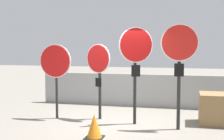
% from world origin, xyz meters
% --- Properties ---
extents(ground_plane, '(40.00, 40.00, 0.00)m').
position_xyz_m(ground_plane, '(0.00, 0.00, 0.00)').
color(ground_plane, gray).
extents(fence_back, '(6.29, 0.12, 1.12)m').
position_xyz_m(fence_back, '(0.00, 2.38, 0.56)').
color(fence_back, gray).
rests_on(fence_back, ground).
extents(stop_sign_0, '(0.96, 0.15, 2.15)m').
position_xyz_m(stop_sign_0, '(-1.74, 0.05, 1.54)').
color(stop_sign_0, black).
rests_on(stop_sign_0, ground).
extents(stop_sign_1, '(0.76, 0.36, 2.15)m').
position_xyz_m(stop_sign_1, '(-0.54, 0.28, 1.51)').
color(stop_sign_1, black).
rests_on(stop_sign_1, ground).
extents(stop_sign_2, '(0.83, 0.49, 2.59)m').
position_xyz_m(stop_sign_2, '(0.57, -0.05, 1.85)').
color(stop_sign_2, black).
rests_on(stop_sign_2, ground).
extents(stop_sign_3, '(0.92, 0.14, 2.64)m').
position_xyz_m(stop_sign_3, '(1.70, -0.35, 1.86)').
color(stop_sign_3, black).
rests_on(stop_sign_3, ground).
extents(traffic_cone_0, '(0.42, 0.42, 0.56)m').
position_xyz_m(traffic_cone_0, '(-0.16, -1.46, 0.28)').
color(traffic_cone_0, black).
rests_on(traffic_cone_0, ground).
extents(storage_crate, '(1.01, 0.85, 0.83)m').
position_xyz_m(storage_crate, '(2.74, 0.49, 0.41)').
color(storage_crate, olive).
rests_on(storage_crate, ground).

